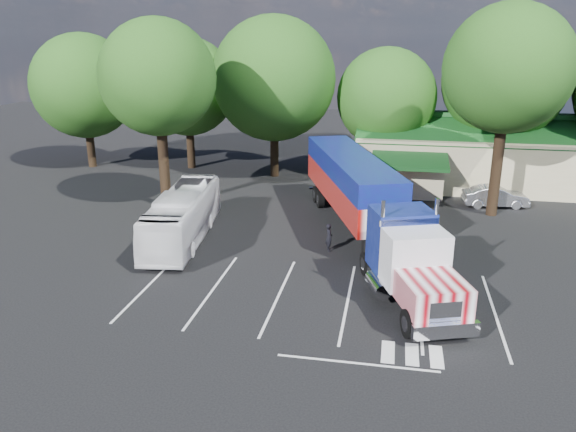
% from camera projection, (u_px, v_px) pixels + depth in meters
% --- Properties ---
extents(ground, '(120.00, 120.00, 0.00)m').
position_uv_depth(ground, '(301.00, 249.00, 31.69)').
color(ground, black).
rests_on(ground, ground).
extents(event_hall, '(24.20, 14.12, 5.55)m').
position_uv_depth(event_hall, '(506.00, 155.00, 45.15)').
color(event_hall, '#C4B692').
rests_on(event_hall, ground).
extents(tree_row_a, '(9.00, 9.00, 11.68)m').
position_uv_depth(tree_row_a, '(84.00, 86.00, 48.80)').
color(tree_row_a, black).
rests_on(tree_row_a, ground).
extents(tree_row_b, '(8.40, 8.40, 11.35)m').
position_uv_depth(tree_row_b, '(187.00, 87.00, 48.40)').
color(tree_row_b, black).
rests_on(tree_row_b, ground).
extents(tree_row_c, '(10.00, 10.00, 13.05)m').
position_uv_depth(tree_row_c, '(274.00, 79.00, 45.19)').
color(tree_row_c, black).
rests_on(tree_row_c, ground).
extents(tree_row_d, '(8.00, 8.00, 10.60)m').
position_uv_depth(tree_row_d, '(386.00, 98.00, 45.24)').
color(tree_row_d, black).
rests_on(tree_row_d, ground).
extents(tree_row_e, '(9.60, 9.60, 12.90)m').
position_uv_depth(tree_row_e, '(505.00, 80.00, 43.62)').
color(tree_row_e, black).
rests_on(tree_row_e, ground).
extents(tree_near_left, '(7.60, 7.60, 12.65)m').
position_uv_depth(tree_near_left, '(158.00, 78.00, 36.42)').
color(tree_near_left, black).
rests_on(tree_near_left, ground).
extents(tree_near_right, '(8.00, 8.00, 13.50)m').
position_uv_depth(tree_near_right, '(508.00, 69.00, 34.60)').
color(tree_near_right, black).
rests_on(tree_near_right, ground).
extents(semi_truck, '(9.85, 21.75, 4.63)m').
position_uv_depth(semi_truck, '(363.00, 197.00, 32.29)').
color(semi_truck, black).
rests_on(semi_truck, ground).
extents(woman, '(0.57, 0.67, 1.57)m').
position_uv_depth(woman, '(329.00, 237.00, 31.16)').
color(woman, black).
rests_on(woman, ground).
extents(bicycle, '(1.75, 1.93, 1.02)m').
position_uv_depth(bicycle, '(400.00, 215.00, 35.77)').
color(bicycle, black).
rests_on(bicycle, ground).
extents(tour_bus, '(3.70, 10.68, 2.91)m').
position_uv_depth(tour_bus, '(183.00, 216.00, 32.67)').
color(tour_bus, silver).
rests_on(tour_bus, ground).
extents(silver_sedan, '(4.56, 2.05, 1.45)m').
position_uv_depth(silver_sedan, '(495.00, 196.00, 39.11)').
color(silver_sedan, '#AEAFB6').
rests_on(silver_sedan, ground).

